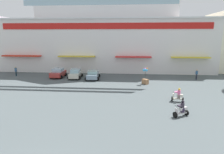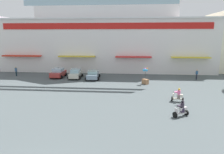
{
  "view_description": "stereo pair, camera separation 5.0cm",
  "coord_description": "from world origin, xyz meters",
  "views": [
    {
      "loc": [
        4.86,
        -7.97,
        7.26
      ],
      "look_at": [
        2.51,
        18.8,
        1.67
      ],
      "focal_mm": 32.52,
      "sensor_mm": 36.0,
      "label": 1
    },
    {
      "loc": [
        4.91,
        -7.97,
        7.26
      ],
      "look_at": [
        2.51,
        18.8,
        1.67
      ],
      "focal_mm": 32.52,
      "sensor_mm": 36.0,
      "label": 2
    }
  ],
  "objects": [
    {
      "name": "parked_car_0",
      "position": [
        -7.51,
        25.72,
        0.79
      ],
      "size": [
        2.42,
        3.83,
        1.59
      ],
      "color": "#AA3531",
      "rests_on": "ground"
    },
    {
      "name": "parked_car_2",
      "position": [
        -1.26,
        25.0,
        0.72
      ],
      "size": [
        2.56,
        4.38,
        1.39
      ],
      "color": "gray",
      "rests_on": "ground"
    },
    {
      "name": "ground_plane",
      "position": [
        0.0,
        13.0,
        0.0
      ],
      "size": [
        128.0,
        128.0,
        0.0
      ],
      "primitive_type": "plane",
      "color": "#4D5658"
    },
    {
      "name": "balloon_vendor_cart",
      "position": [
        7.23,
        22.03,
        1.03
      ],
      "size": [
        1.06,
        1.06,
        2.51
      ],
      "color": "#996C49",
      "rests_on": "ground"
    },
    {
      "name": "scooter_rider_2",
      "position": [
        9.59,
        9.81,
        0.63
      ],
      "size": [
        1.52,
        1.14,
        1.51
      ],
      "color": "black",
      "rests_on": "ground"
    },
    {
      "name": "parked_car_1",
      "position": [
        -4.32,
        25.3,
        0.79
      ],
      "size": [
        2.42,
        4.09,
        1.59
      ],
      "color": "beige",
      "rests_on": "ground"
    },
    {
      "name": "pedestrian_1",
      "position": [
        -15.39,
        26.06,
        0.96
      ],
      "size": [
        0.46,
        0.46,
        1.7
      ],
      "color": "#13252C",
      "rests_on": "ground"
    },
    {
      "name": "pedestrian_0",
      "position": [
        15.92,
        25.99,
        0.96
      ],
      "size": [
        0.45,
        0.45,
        1.68
      ],
      "color": "#1E222D",
      "rests_on": "ground"
    },
    {
      "name": "colonial_building",
      "position": [
        -0.0,
        37.03,
        9.0
      ],
      "size": [
        42.18,
        19.25,
        20.62
      ],
      "color": "silver",
      "rests_on": "ground"
    },
    {
      "name": "scooter_rider_3",
      "position": [
        10.24,
        14.08,
        0.64
      ],
      "size": [
        1.39,
        0.81,
        1.55
      ],
      "color": "black",
      "rests_on": "ground"
    }
  ]
}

